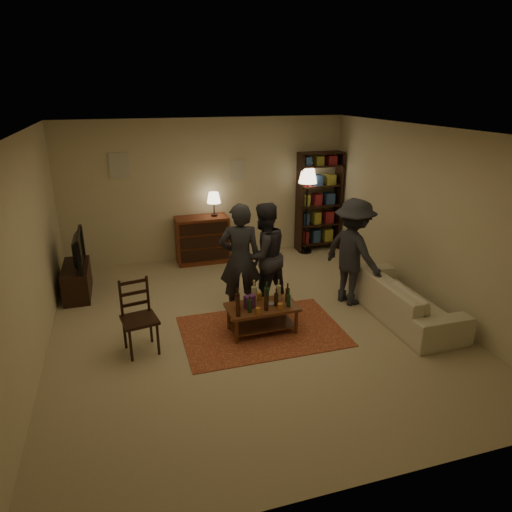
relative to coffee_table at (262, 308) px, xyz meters
name	(u,v)px	position (x,y,z in m)	size (l,w,h in m)	color
floor	(252,324)	(-0.07, 0.24, -0.37)	(6.00, 6.00, 0.00)	#C6B793
room_shell	(173,168)	(-0.72, 3.22, 1.45)	(6.00, 6.00, 6.00)	beige
rug	(262,331)	(0.01, 0.00, -0.36)	(2.20, 1.50, 0.01)	maroon
coffee_table	(262,308)	(0.00, 0.00, 0.00)	(0.98, 0.55, 0.74)	brown
dining_chair	(138,314)	(-1.64, 0.03, 0.15)	(0.49, 0.49, 0.98)	black
tv_stand	(76,273)	(-2.52, 2.04, 0.02)	(0.40, 1.00, 1.06)	black
dresser	(203,238)	(-0.26, 2.95, 0.11)	(1.00, 0.50, 1.36)	brown
bookshelf	(319,201)	(2.17, 3.02, 0.67)	(0.90, 0.34, 2.02)	black
floor_lamp	(308,182)	(1.86, 2.89, 1.10)	(0.36, 0.36, 1.73)	black
sofa	(403,298)	(2.13, -0.16, -0.06)	(2.08, 0.81, 0.61)	beige
person_left	(240,260)	(-0.12, 0.68, 0.48)	(0.62, 0.41, 1.69)	#25262D
person_right	(264,255)	(0.29, 0.82, 0.45)	(0.79, 0.62, 1.63)	#2B2A33
person_by_sofa	(353,252)	(1.63, 0.51, 0.47)	(1.08, 0.62, 1.67)	#26272E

